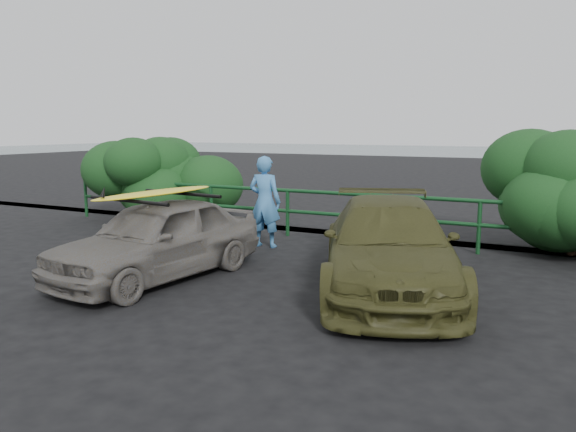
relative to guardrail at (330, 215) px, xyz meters
name	(u,v)px	position (x,y,z in m)	size (l,w,h in m)	color
ground	(186,306)	(0.00, -5.00, -0.52)	(80.00, 80.00, 0.00)	black
ocean	(525,150)	(0.00, 55.00, -0.52)	(200.00, 200.00, 0.00)	slate
guardrail	(330,215)	(0.00, 0.00, 0.00)	(14.00, 0.08, 1.04)	#123F1C
shrub_left	(161,183)	(-4.80, 0.40, 0.43)	(3.20, 2.40, 1.90)	#174019
sedan	(158,239)	(-1.24, -4.04, 0.11)	(1.49, 3.71, 1.26)	#645F59
olive_vehicle	(388,246)	(2.16, -3.03, 0.13)	(1.83, 4.50, 1.31)	#3E3E1B
man	(265,202)	(-0.90, -1.21, 0.38)	(0.66, 0.43, 1.81)	#4082C0
roof_rack	(156,197)	(-1.24, -4.04, 0.77)	(1.66, 1.16, 0.06)	black
surfboard	(156,193)	(-1.24, -4.04, 0.83)	(0.49, 2.38, 0.07)	yellow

